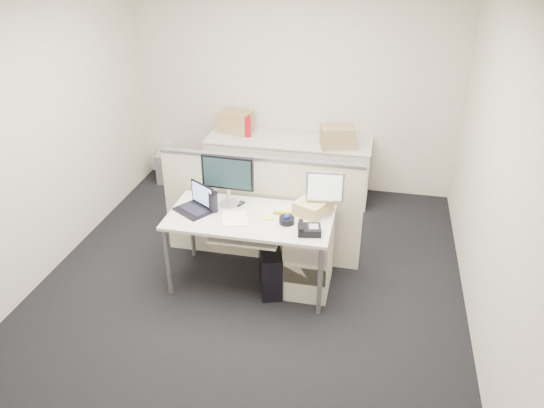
% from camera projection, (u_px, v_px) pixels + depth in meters
% --- Properties ---
extents(floor, '(4.00, 4.50, 0.01)m').
position_uv_depth(floor, '(251.00, 282.00, 5.16)').
color(floor, black).
rests_on(floor, ground).
extents(wall_back, '(4.00, 0.02, 2.70)m').
position_uv_depth(wall_back, '(294.00, 83.00, 6.46)').
color(wall_back, beige).
rests_on(wall_back, ground).
extents(wall_front, '(4.00, 0.02, 2.70)m').
position_uv_depth(wall_front, '(134.00, 328.00, 2.58)').
color(wall_front, beige).
rests_on(wall_front, ground).
extents(wall_left, '(0.02, 4.50, 2.70)m').
position_uv_depth(wall_left, '(39.00, 135.00, 4.89)').
color(wall_left, beige).
rests_on(wall_left, ground).
extents(wall_right, '(0.02, 4.50, 2.70)m').
position_uv_depth(wall_right, '(496.00, 174.00, 4.15)').
color(wall_right, beige).
rests_on(wall_right, ground).
extents(desk, '(1.50, 0.75, 0.73)m').
position_uv_depth(desk, '(250.00, 222.00, 4.84)').
color(desk, silver).
rests_on(desk, floor).
extents(keyboard_tray, '(0.62, 0.32, 0.02)m').
position_uv_depth(keyboard_tray, '(245.00, 237.00, 4.71)').
color(keyboard_tray, silver).
rests_on(keyboard_tray, desk).
extents(drawer_pedestal, '(0.40, 0.55, 0.65)m').
position_uv_depth(drawer_pedestal, '(309.00, 257.00, 4.94)').
color(drawer_pedestal, beige).
rests_on(drawer_pedestal, floor).
extents(cubicle_partition, '(2.00, 0.06, 1.10)m').
position_uv_depth(cubicle_partition, '(261.00, 210.00, 5.28)').
color(cubicle_partition, beige).
rests_on(cubicle_partition, floor).
extents(back_counter, '(2.00, 0.60, 0.72)m').
position_uv_depth(back_counter, '(288.00, 168.00, 6.65)').
color(back_counter, beige).
rests_on(back_counter, floor).
extents(monitor_main, '(0.50, 0.21, 0.49)m').
position_uv_depth(monitor_main, '(228.00, 181.00, 4.89)').
color(monitor_main, black).
rests_on(monitor_main, desk).
extents(monitor_small, '(0.35, 0.20, 0.42)m').
position_uv_depth(monitor_small, '(325.00, 194.00, 4.75)').
color(monitor_small, '#B7B7BC').
rests_on(monitor_small, desk).
extents(laptop, '(0.40, 0.38, 0.24)m').
position_uv_depth(laptop, '(192.00, 200.00, 4.83)').
color(laptop, black).
rests_on(laptop, desk).
extents(trackball, '(0.17, 0.17, 0.05)m').
position_uv_depth(trackball, '(287.00, 220.00, 4.69)').
color(trackball, black).
rests_on(trackball, desk).
extents(desk_phone, '(0.22, 0.20, 0.06)m').
position_uv_depth(desk_phone, '(309.00, 230.00, 4.53)').
color(desk_phone, black).
rests_on(desk_phone, desk).
extents(paper_stack, '(0.30, 0.33, 0.01)m').
position_uv_depth(paper_stack, '(235.00, 219.00, 4.76)').
color(paper_stack, white).
rests_on(paper_stack, desk).
extents(sticky_pad, '(0.08, 0.08, 0.01)m').
position_uv_depth(sticky_pad, '(269.00, 218.00, 4.77)').
color(sticky_pad, yellow).
rests_on(sticky_pad, desk).
extents(travel_mug, '(0.11, 0.11, 0.18)m').
position_uv_depth(travel_mug, '(213.00, 203.00, 4.85)').
color(travel_mug, black).
rests_on(travel_mug, desk).
extents(banana, '(0.19, 0.06, 0.04)m').
position_uv_depth(banana, '(282.00, 212.00, 4.83)').
color(banana, gold).
rests_on(banana, desk).
extents(cellphone, '(0.09, 0.11, 0.01)m').
position_uv_depth(cellphone, '(240.00, 204.00, 5.01)').
color(cellphone, black).
rests_on(cellphone, desk).
extents(manila_folders, '(0.37, 0.41, 0.12)m').
position_uv_depth(manila_folders, '(313.00, 206.00, 4.85)').
color(manila_folders, tan).
rests_on(manila_folders, desk).
extents(keyboard, '(0.42, 0.20, 0.02)m').
position_uv_depth(keyboard, '(241.00, 232.00, 4.74)').
color(keyboard, black).
rests_on(keyboard, keyboard_tray).
extents(pc_tower_desk, '(0.32, 0.50, 0.44)m').
position_uv_depth(pc_tower_desk, '(270.00, 268.00, 4.97)').
color(pc_tower_desk, black).
rests_on(pc_tower_desk, floor).
extents(pc_tower_spare_dark, '(0.31, 0.50, 0.44)m').
position_uv_depth(pc_tower_spare_dark, '(208.00, 172.00, 6.87)').
color(pc_tower_spare_dark, black).
rests_on(pc_tower_spare_dark, floor).
extents(pc_tower_spare_silver, '(0.25, 0.45, 0.40)m').
position_uv_depth(pc_tower_spare_silver, '(165.00, 165.00, 7.12)').
color(pc_tower_spare_silver, '#B7B7BC').
rests_on(pc_tower_spare_silver, floor).
extents(cardboard_box_left, '(0.43, 0.36, 0.29)m').
position_uv_depth(cardboard_box_left, '(236.00, 122.00, 6.64)').
color(cardboard_box_left, tan).
rests_on(cardboard_box_left, back_counter).
extents(cardboard_box_right, '(0.44, 0.38, 0.27)m').
position_uv_depth(cardboard_box_right, '(337.00, 138.00, 6.20)').
color(cardboard_box_right, tan).
rests_on(cardboard_box_right, back_counter).
extents(red_binder, '(0.16, 0.30, 0.27)m').
position_uv_depth(red_binder, '(247.00, 124.00, 6.60)').
color(red_binder, '#A40818').
rests_on(red_binder, back_counter).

